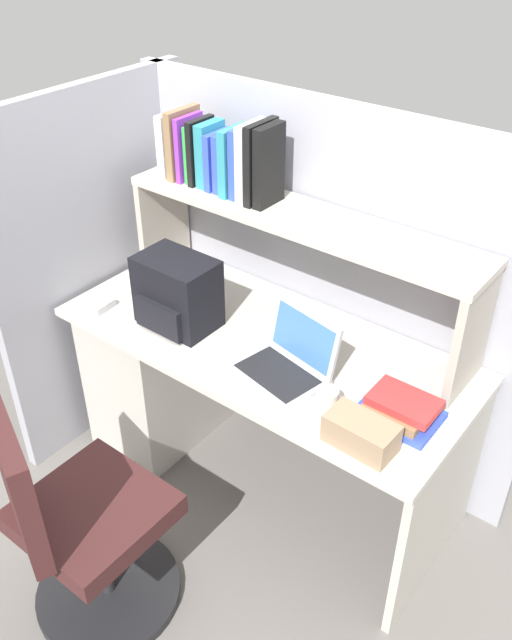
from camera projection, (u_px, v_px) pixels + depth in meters
ground_plane at (263, 474)px, 2.97m from camera, size 8.00×8.00×0.00m
desk at (192, 368)px, 2.94m from camera, size 1.60×0.70×0.73m
cubicle_partition_rear at (320, 288)px, 2.78m from camera, size 1.84×0.05×1.55m
cubicle_partition_left at (101, 266)px, 2.93m from camera, size 0.05×1.06×1.55m
overhead_hutch at (298, 238)px, 2.49m from camera, size 1.44×0.28×0.45m
reference_books_on_shelf at (222, 156)px, 2.54m from camera, size 0.51×0.18×0.30m
laptop at (288, 361)px, 2.37m from camera, size 0.35×0.31×0.22m
backpack at (177, 293)px, 2.58m from camera, size 0.30×0.22×0.28m
computer_mouse at (102, 306)px, 2.73m from camera, size 0.07×0.11×0.03m
paper_cup at (327, 401)px, 2.21m from camera, size 0.08×0.08×0.09m
tissue_box at (361, 433)px, 2.08m from camera, size 0.22×0.13×0.10m
desk_book_stack at (401, 408)px, 2.19m from camera, size 0.26×0.20×0.08m
office_chair at (79, 531)px, 2.25m from camera, size 0.53×0.55×0.93m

